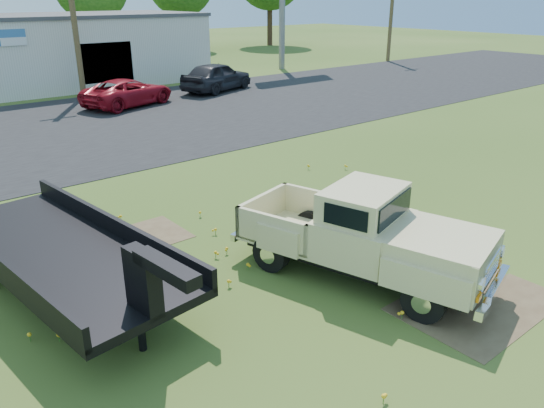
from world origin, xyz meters
The scene contains 11 objects.
ground centered at (0.00, 0.00, 0.00)m, with size 140.00×140.00×0.00m, color #324E19.
asphalt_lot centered at (0.00, 15.00, 0.00)m, with size 90.00×14.00×0.02m, color black.
dirt_patch_a centered at (1.50, -3.00, 0.00)m, with size 3.00×2.00×0.01m, color brown.
dirt_patch_b centered at (-2.00, 3.50, 0.00)m, with size 2.20×1.60×0.01m, color brown.
commercial_building centered at (6.00, 26.99, 2.10)m, with size 14.20×8.20×4.15m.
utility_pole_mid centered at (4.00, 22.00, 4.60)m, with size 1.60×0.30×9.00m.
utility_pole_east centered at (30.00, 22.00, 4.60)m, with size 1.60×0.30×9.00m.
vintage_pickup_truck centered at (0.61, -0.94, 0.94)m, with size 2.00×5.16×1.87m, color tan, non-canonical shape.
flatbed_trailer centered at (-4.08, 2.24, 0.94)m, with size 2.29×6.87×1.87m, color black, non-canonical shape.
red_pickup centered at (4.78, 18.05, 0.67)m, with size 2.22×4.82×1.34m, color maroon.
dark_sedan centered at (10.65, 18.86, 0.82)m, with size 1.95×4.84×1.65m, color black.
Camera 1 is at (-6.65, -6.99, 5.23)m, focal length 35.00 mm.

